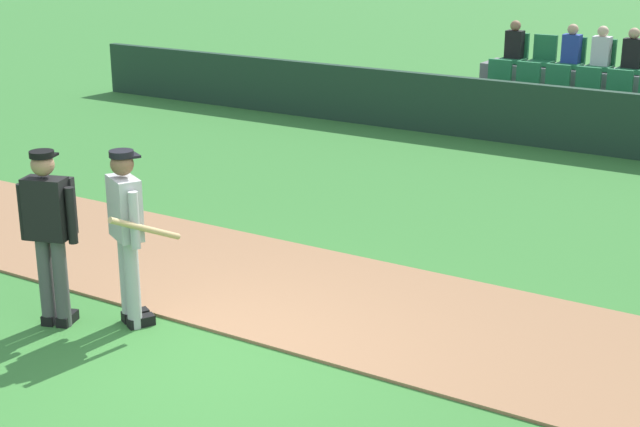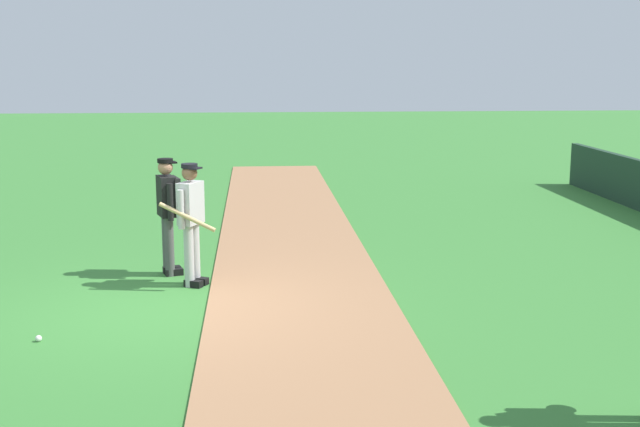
{
  "view_description": "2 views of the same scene",
  "coord_description": "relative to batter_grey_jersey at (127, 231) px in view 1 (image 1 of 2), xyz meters",
  "views": [
    {
      "loc": [
        4.91,
        -5.94,
        3.89
      ],
      "look_at": [
        0.07,
        1.91,
        0.9
      ],
      "focal_mm": 52.8,
      "sensor_mm": 36.0,
      "label": 1
    },
    {
      "loc": [
        10.24,
        1.21,
        3.19
      ],
      "look_at": [
        -0.14,
        2.05,
        1.21
      ],
      "focal_mm": 45.42,
      "sensor_mm": 36.0,
      "label": 2
    }
  ],
  "objects": [
    {
      "name": "stadium_bleachers",
      "position": [
        1.1,
        10.62,
        -0.46
      ],
      "size": [
        3.9,
        2.1,
        1.9
      ],
      "color": "slate",
      "rests_on": "ground"
    },
    {
      "name": "umpire_home_plate",
      "position": [
        -0.63,
        -0.38,
        0.03
      ],
      "size": [
        0.56,
        0.4,
        1.76
      ],
      "color": "#4C4C4C",
      "rests_on": "ground"
    },
    {
      "name": "batter_grey_jersey",
      "position": [
        0.0,
        0.0,
        0.0
      ],
      "size": [
        0.64,
        0.79,
        1.76
      ],
      "color": "#B2B2B2",
      "rests_on": "ground"
    },
    {
      "name": "ground_plane",
      "position": [
        1.1,
        -0.29,
        -0.97
      ],
      "size": [
        80.0,
        80.0,
        0.0
      ],
      "primitive_type": "plane",
      "color": "#387A33"
    },
    {
      "name": "dugout_fence",
      "position": [
        1.1,
        9.16,
        -0.43
      ],
      "size": [
        20.0,
        0.16,
        1.07
      ],
      "primitive_type": "cube",
      "color": "#1E3828",
      "rests_on": "ground"
    },
    {
      "name": "infield_dirt_path",
      "position": [
        1.1,
        1.51,
        -0.95
      ],
      "size": [
        28.0,
        2.5,
        0.03
      ],
      "primitive_type": "cube",
      "color": "#9E704C",
      "rests_on": "ground"
    }
  ]
}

